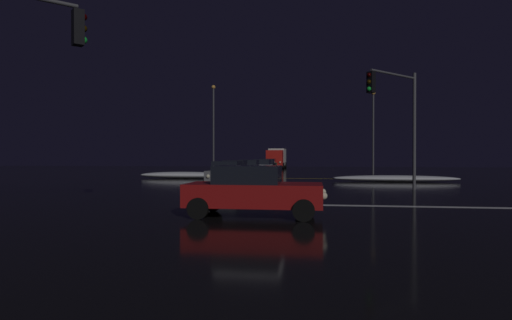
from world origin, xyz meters
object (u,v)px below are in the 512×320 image
sedan_black (267,165)px  streetlamp_left_far (214,123)px  sedan_silver (249,168)px  sedan_red_crossing (253,190)px  streetlamp_right_far (373,126)px  sedan_green (269,164)px  traffic_signal_ne (397,108)px  box_truck (277,158)px  sedan_gray (227,173)px  sedan_orange (235,170)px  sedan_white (262,167)px

sedan_black → streetlamp_left_far: 8.57m
sedan_silver → sedan_red_crossing: 24.06m
streetlamp_right_far → sedan_silver: bearing=-144.2°
sedan_green → streetlamp_right_far: size_ratio=0.49×
traffic_signal_ne → streetlamp_right_far: 22.42m
box_truck → sedan_red_crossing: 51.06m
sedan_red_crossing → streetlamp_right_far: streetlamp_right_far is taller
sedan_black → sedan_gray: bearing=-89.4°
box_truck → sedan_gray: bearing=-89.5°
sedan_silver → sedan_green: (-0.27, 19.52, 0.00)m
sedan_orange → sedan_silver: size_ratio=1.00×
sedan_orange → sedan_white: size_ratio=1.00×
sedan_black → box_truck: 14.08m
sedan_white → sedan_orange: bearing=-93.2°
traffic_signal_ne → streetlamp_left_far: 27.23m
traffic_signal_ne → sedan_white: bearing=115.9°
sedan_white → sedan_red_crossing: 30.33m
sedan_gray → streetlamp_left_far: streetlamp_left_far is taller
sedan_orange → sedan_black: bearing=88.8°
sedan_silver → sedan_black: 13.12m
box_truck → sedan_red_crossing: size_ratio=1.91×
sedan_black → sedan_orange: bearing=-91.2°
sedan_red_crossing → traffic_signal_ne: 12.42m
sedan_silver → traffic_signal_ne: 17.42m
sedan_orange → sedan_black: size_ratio=1.00×
sedan_silver → box_truck: box_truck is taller
sedan_black → traffic_signal_ne: size_ratio=0.67×
sedan_green → box_truck: box_truck is taller
sedan_white → sedan_gray: bearing=-90.1°
sedan_white → box_truck: bearing=90.9°
sedan_silver → streetlamp_left_far: size_ratio=0.44×
sedan_gray → sedan_green: size_ratio=1.00×
sedan_orange → streetlamp_right_far: bearing=48.8°
streetlamp_left_far → sedan_gray: bearing=-73.8°
sedan_orange → streetlamp_left_far: size_ratio=0.44×
streetlamp_right_far → streetlamp_left_far: (-17.36, 0.00, 0.53)m
box_truck → traffic_signal_ne: traffic_signal_ne is taller
sedan_white → sedan_red_crossing: size_ratio=1.00×
sedan_orange → streetlamp_right_far: size_ratio=0.49×
sedan_white → box_truck: (-0.34, 20.79, 0.91)m
sedan_green → streetlamp_left_far: bearing=-115.2°
sedan_white → traffic_signal_ne: bearing=-64.1°
sedan_gray → sedan_black: same height
sedan_black → box_truck: box_truck is taller
sedan_green → sedan_red_crossing: same height
box_truck → sedan_green: bearing=-92.6°
sedan_silver → sedan_red_crossing: same height
sedan_white → sedan_black: (-0.28, 6.74, 0.00)m
sedan_gray → box_truck: size_ratio=0.52×
sedan_green → sedan_red_crossing: bearing=-84.5°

